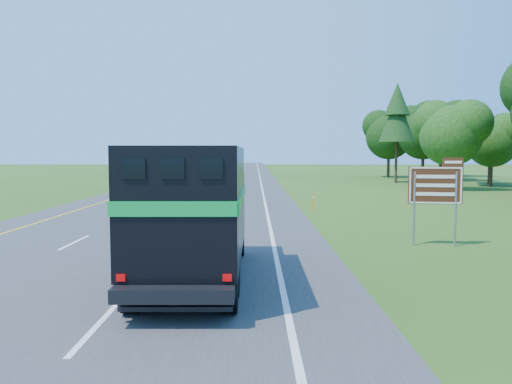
# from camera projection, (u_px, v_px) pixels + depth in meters

# --- Properties ---
(road) EXTENTS (15.00, 260.00, 0.04)m
(road) POSITION_uv_depth(u_px,v_px,m) (213.00, 182.00, 57.28)
(road) COLOR #38383A
(road) RESTS_ON ground
(lane_markings) EXTENTS (11.15, 260.00, 0.01)m
(lane_markings) POSITION_uv_depth(u_px,v_px,m) (213.00, 182.00, 57.27)
(lane_markings) COLOR yellow
(lane_markings) RESTS_ON road
(horse_truck) EXTENTS (2.48, 7.73, 3.42)m
(horse_truck) POSITION_uv_depth(u_px,v_px,m) (195.00, 210.00, 12.77)
(horse_truck) COLOR black
(horse_truck) RESTS_ON road
(white_suv) EXTENTS (2.90, 6.11, 1.69)m
(white_suv) POSITION_uv_depth(u_px,v_px,m) (160.00, 182.00, 43.50)
(white_suv) COLOR white
(white_suv) RESTS_ON road
(far_car) EXTENTS (2.11, 4.98, 1.68)m
(far_car) POSITION_uv_depth(u_px,v_px,m) (218.00, 164.00, 122.53)
(far_car) COLOR silver
(far_car) RESTS_ON road
(exit_sign) EXTENTS (1.86, 0.35, 3.17)m
(exit_sign) POSITION_uv_depth(u_px,v_px,m) (436.00, 189.00, 17.78)
(exit_sign) COLOR gray
(exit_sign) RESTS_ON ground
(delineator) EXTENTS (0.08, 0.05, 1.01)m
(delineator) POSITION_uv_depth(u_px,v_px,m) (313.00, 202.00, 28.89)
(delineator) COLOR orange
(delineator) RESTS_ON ground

